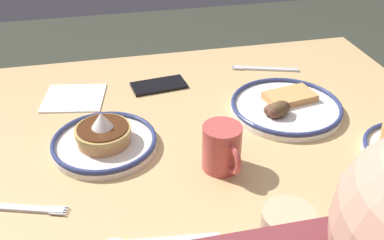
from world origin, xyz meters
The scene contains 8 objects.
dining_table centered at (0.00, 0.00, 0.66)m, with size 1.11×0.86×0.75m.
plate_near_main centered at (-0.18, -0.03, 0.77)m, with size 0.27×0.27×0.05m.
plate_center_pancakes centered at (0.26, 0.03, 0.78)m, with size 0.23×0.23×0.09m.
coffee_mug centered at (0.03, 0.15, 0.80)m, with size 0.08×0.11×0.10m.
cell_phone centered at (0.10, -0.22, 0.76)m, with size 0.14×0.07×0.01m, color black.
paper_napkin centered at (0.32, -0.20, 0.76)m, with size 0.15×0.14×0.00m, color white.
fork_near centered at (-0.21, -0.25, 0.76)m, with size 0.19×0.07×0.01m.
fork_far centered at (0.42, 0.18, 0.76)m, with size 0.18×0.07×0.01m.
Camera 1 is at (0.24, 0.83, 1.33)m, focal length 41.49 mm.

